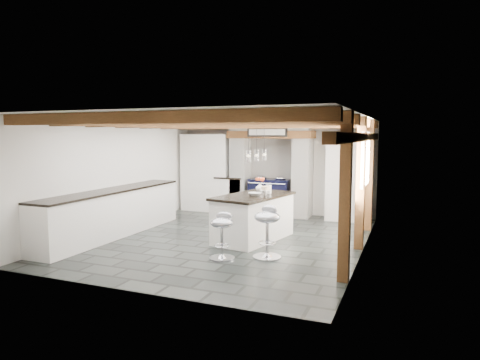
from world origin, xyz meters
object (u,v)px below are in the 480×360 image
at_px(kitchen_island, 254,217).
at_px(bar_stool_near, 268,226).
at_px(range_cooker, 270,196).
at_px(bar_stool_far, 222,230).

distance_m(kitchen_island, bar_stool_near, 1.25).
bearing_deg(kitchen_island, range_cooker, 112.67).
bearing_deg(bar_stool_far, range_cooker, 79.65).
distance_m(range_cooker, kitchen_island, 2.59).
distance_m(bar_stool_near, bar_stool_far, 0.74).
bearing_deg(range_cooker, bar_stool_near, -72.85).
bearing_deg(range_cooker, bar_stool_far, -83.41).
bearing_deg(range_cooker, kitchen_island, -79.23).
relative_size(range_cooker, bar_stool_far, 1.32).
distance_m(range_cooker, bar_stool_near, 3.78).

